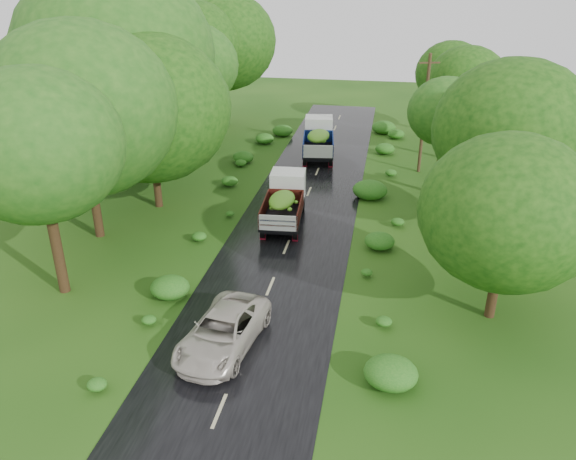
% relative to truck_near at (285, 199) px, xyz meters
% --- Properties ---
extents(ground, '(120.00, 120.00, 0.00)m').
position_rel_truck_near_xyz_m(ground, '(0.69, -15.21, -1.35)').
color(ground, '#163F0D').
rests_on(ground, ground).
extents(road, '(6.50, 80.00, 0.02)m').
position_rel_truck_near_xyz_m(road, '(0.69, -10.21, -1.34)').
color(road, black).
rests_on(road, ground).
extents(road_lines, '(0.12, 69.60, 0.00)m').
position_rel_truck_near_xyz_m(road_lines, '(0.69, -9.21, -1.32)').
color(road_lines, '#BFB78C').
rests_on(road_lines, road).
extents(truck_near, '(2.37, 5.78, 2.38)m').
position_rel_truck_near_xyz_m(truck_near, '(0.00, 0.00, 0.00)').
color(truck_near, black).
rests_on(truck_near, ground).
extents(truck_far, '(2.87, 6.32, 2.57)m').
position_rel_truck_near_xyz_m(truck_far, '(0.26, 12.43, 0.11)').
color(truck_far, black).
rests_on(truck_far, ground).
extents(car, '(2.99, 5.30, 1.40)m').
position_rel_truck_near_xyz_m(car, '(-0.12, -11.90, -0.63)').
color(car, beige).
rests_on(car, road).
extents(utility_pole, '(1.38, 0.52, 8.06)m').
position_rel_truck_near_xyz_m(utility_pole, '(7.71, 10.09, 2.80)').
color(utility_pole, '#382616').
rests_on(utility_pole, ground).
extents(trees_left, '(8.10, 33.60, 10.46)m').
position_rel_truck_near_xyz_m(trees_left, '(-9.60, 5.86, 5.69)').
color(trees_left, black).
rests_on(trees_left, ground).
extents(trees_right, '(6.10, 32.14, 7.65)m').
position_rel_truck_near_xyz_m(trees_right, '(10.35, 5.01, 3.95)').
color(trees_right, black).
rests_on(trees_right, ground).
extents(shrubs, '(11.90, 44.00, 0.70)m').
position_rel_truck_near_xyz_m(shrubs, '(0.69, -1.21, -1.00)').
color(shrubs, '#196117').
rests_on(shrubs, ground).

